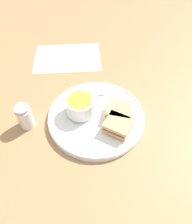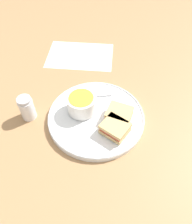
{
  "view_description": "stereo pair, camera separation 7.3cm",
  "coord_description": "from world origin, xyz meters",
  "views": [
    {
      "loc": [
        0.45,
        -0.08,
        0.6
      ],
      "look_at": [
        0.0,
        0.0,
        0.04
      ],
      "focal_mm": 35.0,
      "sensor_mm": 36.0,
      "label": 1
    },
    {
      "loc": [
        0.46,
        -0.01,
        0.6
      ],
      "look_at": [
        0.0,
        0.0,
        0.04
      ],
      "focal_mm": 35.0,
      "sensor_mm": 36.0,
      "label": 2
    }
  ],
  "objects": [
    {
      "name": "ground_plane",
      "position": [
        0.0,
        0.0,
        0.0
      ],
      "size": [
        2.4,
        2.4,
        0.0
      ],
      "primitive_type": "plane",
      "color": "#9E754C"
    },
    {
      "name": "plate",
      "position": [
        0.0,
        0.0,
        0.01
      ],
      "size": [
        0.33,
        0.33,
        0.02
      ],
      "color": "white",
      "rests_on": "ground_plane"
    },
    {
      "name": "soup_bowl",
      "position": [
        -0.03,
        -0.05,
        0.05
      ],
      "size": [
        0.1,
        0.1,
        0.06
      ],
      "color": "white",
      "rests_on": "plate"
    },
    {
      "name": "spoon",
      "position": [
        -0.08,
        -0.04,
        0.03
      ],
      "size": [
        0.03,
        0.13,
        0.01
      ],
      "rotation": [
        0.0,
        0.0,
        4.81
      ],
      "color": "silver",
      "rests_on": "plate"
    },
    {
      "name": "sandwich_half_near",
      "position": [
        0.07,
        0.06,
        0.04
      ],
      "size": [
        0.11,
        0.11,
        0.04
      ],
      "rotation": [
        0.0,
        0.0,
        0.91
      ],
      "color": "tan",
      "rests_on": "plate"
    },
    {
      "name": "sandwich_half_far",
      "position": [
        0.01,
        0.08,
        0.04
      ],
      "size": [
        0.1,
        0.1,
        0.04
      ],
      "rotation": [
        0.0,
        0.0,
        1.16
      ],
      "color": "tan",
      "rests_on": "plate"
    },
    {
      "name": "salt_shaker",
      "position": [
        -0.02,
        -0.23,
        0.04
      ],
      "size": [
        0.05,
        0.05,
        0.09
      ],
      "color": "silver",
      "rests_on": "ground_plane"
    },
    {
      "name": "menu_sheet",
      "position": [
        -0.36,
        -0.06,
        0.0
      ],
      "size": [
        0.23,
        0.31,
        0.0
      ],
      "rotation": [
        0.0,
        0.0,
        -0.12
      ],
      "color": "white",
      "rests_on": "ground_plane"
    }
  ]
}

